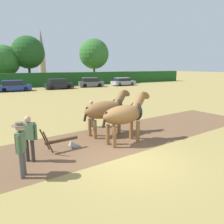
{
  "coord_description": "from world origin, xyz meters",
  "views": [
    {
      "loc": [
        -4.48,
        -6.56,
        3.49
      ],
      "look_at": [
        1.19,
        3.29,
        1.1
      ],
      "focal_mm": 35.0,
      "sensor_mm": 36.0,
      "label": 1
    }
  ],
  "objects_px": {
    "parked_car_center_right": "(91,82)",
    "church_spire": "(42,53)",
    "farmer_at_plow": "(29,135)",
    "tree_right": "(94,54)",
    "plow": "(65,143)",
    "farmer_onlooker_left": "(21,145)",
    "tree_center": "(4,61)",
    "tree_center_right": "(28,52)",
    "draft_horse_lead_left": "(125,114)",
    "farmer_beside_team": "(92,112)",
    "parked_car_center": "(58,84)",
    "draft_horse_lead_right": "(106,109)",
    "parked_car_right": "(123,82)",
    "parked_car_center_left": "(14,86)"
  },
  "relations": [
    {
      "from": "farmer_at_plow",
      "to": "church_spire",
      "type": "bearing_deg",
      "value": 29.27
    },
    {
      "from": "draft_horse_lead_left",
      "to": "parked_car_center",
      "type": "height_order",
      "value": "draft_horse_lead_left"
    },
    {
      "from": "tree_right",
      "to": "parked_car_center_right",
      "type": "distance_m",
      "value": 10.39
    },
    {
      "from": "tree_center_right",
      "to": "parked_car_center_left",
      "type": "relative_size",
      "value": 1.97
    },
    {
      "from": "draft_horse_lead_left",
      "to": "farmer_onlooker_left",
      "type": "distance_m",
      "value": 4.74
    },
    {
      "from": "farmer_at_plow",
      "to": "tree_right",
      "type": "bearing_deg",
      "value": 13.48
    },
    {
      "from": "draft_horse_lead_left",
      "to": "farmer_at_plow",
      "type": "relative_size",
      "value": 1.62
    },
    {
      "from": "parked_car_center_left",
      "to": "parked_car_right",
      "type": "bearing_deg",
      "value": 1.8
    },
    {
      "from": "tree_center",
      "to": "tree_center_right",
      "type": "height_order",
      "value": "tree_center_right"
    },
    {
      "from": "farmer_onlooker_left",
      "to": "parked_car_center_left",
      "type": "distance_m",
      "value": 26.93
    },
    {
      "from": "parked_car_center",
      "to": "tree_right",
      "type": "bearing_deg",
      "value": 38.57
    },
    {
      "from": "draft_horse_lead_left",
      "to": "parked_car_right",
      "type": "relative_size",
      "value": 0.62
    },
    {
      "from": "tree_center",
      "to": "farmer_beside_team",
      "type": "distance_m",
      "value": 31.9
    },
    {
      "from": "tree_center",
      "to": "farmer_at_plow",
      "type": "xyz_separation_m",
      "value": [
        -1.92,
        -34.79,
        -3.39
      ]
    },
    {
      "from": "parked_car_right",
      "to": "tree_center",
      "type": "bearing_deg",
      "value": 152.37
    },
    {
      "from": "farmer_beside_team",
      "to": "parked_car_center_right",
      "type": "height_order",
      "value": "parked_car_center_right"
    },
    {
      "from": "church_spire",
      "to": "farmer_onlooker_left",
      "type": "distance_m",
      "value": 68.71
    },
    {
      "from": "plow",
      "to": "parked_car_right",
      "type": "bearing_deg",
      "value": 47.27
    },
    {
      "from": "draft_horse_lead_right",
      "to": "farmer_at_plow",
      "type": "xyz_separation_m",
      "value": [
        -4.05,
        -1.52,
        -0.3
      ]
    },
    {
      "from": "farmer_at_plow",
      "to": "farmer_onlooker_left",
      "type": "xyz_separation_m",
      "value": [
        -0.41,
        -1.09,
        0.06
      ]
    },
    {
      "from": "tree_right",
      "to": "draft_horse_lead_right",
      "type": "relative_size",
      "value": 3.08
    },
    {
      "from": "tree_center_right",
      "to": "parked_car_center",
      "type": "relative_size",
      "value": 2.03
    },
    {
      "from": "plow",
      "to": "farmer_at_plow",
      "type": "bearing_deg",
      "value": -167.09
    },
    {
      "from": "farmer_onlooker_left",
      "to": "parked_car_center",
      "type": "xyz_separation_m",
      "value": [
        9.06,
        26.8,
        -0.33
      ]
    },
    {
      "from": "parked_car_center",
      "to": "farmer_at_plow",
      "type": "bearing_deg",
      "value": -109.6
    },
    {
      "from": "tree_center_right",
      "to": "farmer_beside_team",
      "type": "relative_size",
      "value": 5.63
    },
    {
      "from": "parked_car_center_left",
      "to": "parked_car_right",
      "type": "distance_m",
      "value": 18.55
    },
    {
      "from": "tree_right",
      "to": "parked_car_center_right",
      "type": "relative_size",
      "value": 2.06
    },
    {
      "from": "tree_center",
      "to": "plow",
      "type": "xyz_separation_m",
      "value": [
        -0.44,
        -34.3,
        -4.09
      ]
    },
    {
      "from": "farmer_at_plow",
      "to": "parked_car_right",
      "type": "xyz_separation_m",
      "value": [
        20.78,
        25.93,
        -0.32
      ]
    },
    {
      "from": "tree_right",
      "to": "parked_car_right",
      "type": "xyz_separation_m",
      "value": [
        1.94,
        -8.2,
        -5.29
      ]
    },
    {
      "from": "farmer_beside_team",
      "to": "parked_car_right",
      "type": "height_order",
      "value": "farmer_beside_team"
    },
    {
      "from": "draft_horse_lead_right",
      "to": "plow",
      "type": "distance_m",
      "value": 2.95
    },
    {
      "from": "parked_car_center_right",
      "to": "church_spire",
      "type": "bearing_deg",
      "value": 99.22
    },
    {
      "from": "parked_car_center_left",
      "to": "parked_car_right",
      "type": "relative_size",
      "value": 0.99
    },
    {
      "from": "parked_car_center_left",
      "to": "parked_car_center_right",
      "type": "xyz_separation_m",
      "value": [
        12.23,
        0.58,
        0.02
      ]
    },
    {
      "from": "draft_horse_lead_right",
      "to": "farmer_at_plow",
      "type": "height_order",
      "value": "draft_horse_lead_right"
    },
    {
      "from": "farmer_at_plow",
      "to": "parked_car_center",
      "type": "relative_size",
      "value": 0.4
    },
    {
      "from": "tree_center",
      "to": "church_spire",
      "type": "xyz_separation_m",
      "value": [
        13.33,
        30.69,
        3.35
      ]
    },
    {
      "from": "church_spire",
      "to": "plow",
      "type": "xyz_separation_m",
      "value": [
        -13.77,
        -64.98,
        -7.44
      ]
    },
    {
      "from": "tree_center_right",
      "to": "parked_car_center_right",
      "type": "height_order",
      "value": "tree_center_right"
    },
    {
      "from": "farmer_at_plow",
      "to": "farmer_onlooker_left",
      "type": "bearing_deg",
      "value": -158.11
    },
    {
      "from": "parked_car_center",
      "to": "draft_horse_lead_right",
      "type": "bearing_deg",
      "value": -101.76
    },
    {
      "from": "draft_horse_lead_right",
      "to": "plow",
      "type": "height_order",
      "value": "draft_horse_lead_right"
    },
    {
      "from": "draft_horse_lead_left",
      "to": "church_spire",
      "type": "bearing_deg",
      "value": 74.88
    },
    {
      "from": "tree_center",
      "to": "draft_horse_lead_right",
      "type": "relative_size",
      "value": 2.42
    },
    {
      "from": "church_spire",
      "to": "parked_car_center_left",
      "type": "height_order",
      "value": "church_spire"
    },
    {
      "from": "draft_horse_lead_right",
      "to": "plow",
      "type": "bearing_deg",
      "value": -163.9
    },
    {
      "from": "tree_center_right",
      "to": "parked_car_center_left",
      "type": "bearing_deg",
      "value": -113.22
    },
    {
      "from": "parked_car_right",
      "to": "tree_center_right",
      "type": "bearing_deg",
      "value": 147.79
    }
  ]
}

